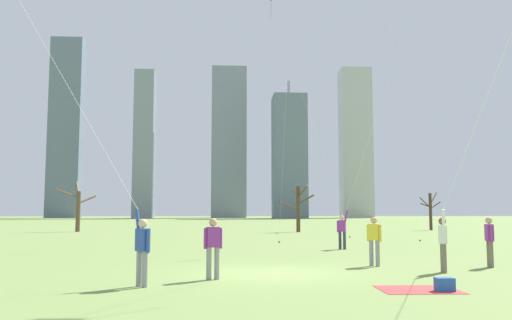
# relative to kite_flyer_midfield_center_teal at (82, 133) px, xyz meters

# --- Properties ---
(ground_plane) EXTENTS (400.00, 400.00, 0.00)m
(ground_plane) POSITION_rel_kite_flyer_midfield_center_teal_xyz_m (5.13, 1.41, -3.88)
(ground_plane) COLOR #7A934C
(kite_flyer_midfield_center_teal) EXTENTS (11.56, 7.96, 19.07)m
(kite_flyer_midfield_center_teal) POSITION_rel_kite_flyer_midfield_center_teal_xyz_m (0.00, 0.00, 0.00)
(kite_flyer_midfield_center_teal) COLOR gray
(kite_flyer_midfield_center_teal) RESTS_ON ground
(kite_flyer_foreground_right_pink) EXTENTS (1.13, 12.20, 12.06)m
(kite_flyer_foreground_right_pink) POSITION_rel_kite_flyer_midfield_center_teal_xyz_m (10.15, -1.72, -0.22)
(kite_flyer_foreground_right_pink) COLOR #726656
(kite_flyer_foreground_right_pink) RESTS_ON ground
(kite_flyer_foreground_left_green) EXTENTS (5.57, 5.37, 19.61)m
(kite_flyer_foreground_left_green) POSITION_rel_kite_flyer_midfield_center_teal_xyz_m (10.54, 10.03, 0.76)
(kite_flyer_foreground_left_green) COLOR #33384C
(kite_flyer_foreground_left_green) RESTS_ON ground
(bystander_watching_nearby) EXTENTS (0.26, 0.50, 1.62)m
(bystander_watching_nearby) POSITION_rel_kite_flyer_midfield_center_teal_xyz_m (12.44, 2.58, -2.97)
(bystander_watching_nearby) COLOR #726656
(bystander_watching_nearby) RESTS_ON ground
(bystander_strolling_midfield) EXTENTS (0.49, 0.28, 1.62)m
(bystander_strolling_midfield) POSITION_rel_kite_flyer_midfield_center_teal_xyz_m (3.52, 0.05, -2.97)
(bystander_strolling_midfield) COLOR gray
(bystander_strolling_midfield) RESTS_ON ground
(bystander_far_off_by_trees) EXTENTS (0.42, 0.37, 1.62)m
(bystander_far_off_by_trees) POSITION_rel_kite_flyer_midfield_center_teal_xyz_m (8.81, 3.18, -2.97)
(bystander_far_off_by_trees) COLOR gray
(bystander_far_off_by_trees) RESTS_ON ground
(distant_kite_high_overhead_orange) EXTENTS (3.10, 3.21, 15.21)m
(distant_kite_high_overhead_orange) POSITION_rel_kite_flyer_midfield_center_teal_xyz_m (13.49, 15.14, 8.94)
(distant_kite_high_overhead_orange) COLOR orange
(distant_kite_high_overhead_orange) RESTS_ON ground
(distant_kite_low_near_trees_purple) EXTENTS (6.39, 3.53, 16.43)m
(distant_kite_low_near_trees_purple) POSITION_rel_kite_flyer_midfield_center_teal_xyz_m (7.40, 19.53, 10.37)
(distant_kite_low_near_trees_purple) COLOR purple
(distant_kite_low_near_trees_purple) RESTS_ON ground
(picnic_spot) EXTENTS (1.84, 1.46, 0.31)m
(picnic_spot) POSITION_rel_kite_flyer_midfield_center_teal_xyz_m (8.57, -2.27, -3.79)
(picnic_spot) COLOR #CC3838
(picnic_spot) RESTS_ON ground
(bare_tree_right_of_center) EXTENTS (3.04, 2.66, 4.65)m
(bare_tree_right_of_center) POSITION_rel_kite_flyer_midfield_center_teal_xyz_m (-9.33, 34.67, -1.65)
(bare_tree_right_of_center) COLOR brown
(bare_tree_right_of_center) RESTS_ON ground
(bare_tree_center) EXTENTS (3.16, 2.50, 4.13)m
(bare_tree_center) POSITION_rel_kite_flyer_midfield_center_teal_xyz_m (10.50, 32.75, -1.66)
(bare_tree_center) COLOR #4C3828
(bare_tree_center) RESTS_ON ground
(bare_tree_rightmost) EXTENTS (2.32, 2.63, 3.74)m
(bare_tree_rightmost) POSITION_rel_kite_flyer_midfield_center_teal_xyz_m (24.16, 36.63, -1.87)
(bare_tree_rightmost) COLOR #423326
(bare_tree_rightmost) RESTS_ON ground
(skyline_squat_block) EXTENTS (9.31, 5.10, 53.73)m
(skyline_squat_block) POSITION_rel_kite_flyer_midfield_center_teal_xyz_m (-42.97, 143.97, 22.98)
(skyline_squat_block) COLOR slate
(skyline_squat_block) RESTS_ON ground
(skyline_short_annex) EXTENTS (10.47, 5.96, 45.72)m
(skyline_short_annex) POSITION_rel_kite_flyer_midfield_center_teal_xyz_m (5.50, 144.35, 18.98)
(skyline_short_annex) COLOR gray
(skyline_short_annex) RESTS_ON ground
(skyline_mid_tower_left) EXTENTS (8.93, 7.01, 44.76)m
(skyline_mid_tower_left) POSITION_rel_kite_flyer_midfield_center_teal_xyz_m (43.39, 140.30, 18.50)
(skyline_mid_tower_left) COLOR #B2B2B7
(skyline_mid_tower_left) RESTS_ON ground
(skyline_mid_tower_right) EXTENTS (9.16, 9.24, 38.57)m
(skyline_mid_tower_right) POSITION_rel_kite_flyer_midfield_center_teal_xyz_m (22.16, 130.87, 13.25)
(skyline_mid_tower_right) COLOR slate
(skyline_mid_tower_right) RESTS_ON ground
(skyline_tall_tower) EXTENTS (5.47, 6.72, 41.43)m
(skyline_tall_tower) POSITION_rel_kite_flyer_midfield_center_teal_xyz_m (-18.31, 134.32, 16.83)
(skyline_tall_tower) COLOR gray
(skyline_tall_tower) RESTS_ON ground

